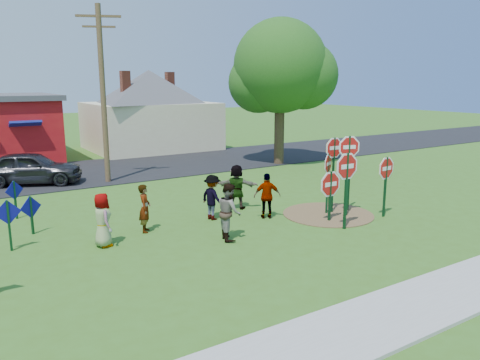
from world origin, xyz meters
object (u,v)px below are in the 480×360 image
at_px(person_a, 102,220).
at_px(person_b, 145,208).
at_px(suv, 31,168).
at_px(leafy_tree, 282,71).
at_px(stop_sign_a, 347,174).
at_px(stop_sign_b, 334,156).
at_px(stop_sign_c, 349,157).
at_px(stop_sign_d, 350,163).
at_px(utility_pole, 103,91).

bearing_deg(person_a, person_b, -72.04).
distance_m(suv, leafy_tree, 13.83).
height_order(stop_sign_a, person_a, stop_sign_a).
height_order(stop_sign_b, suv, stop_sign_b).
bearing_deg(stop_sign_c, stop_sign_d, 59.50).
xyz_separation_m(stop_sign_a, person_a, (-7.00, 2.56, -1.03)).
bearing_deg(stop_sign_b, person_a, 175.34).
height_order(stop_sign_c, suv, stop_sign_c).
distance_m(suv, utility_pole, 4.79).
relative_size(stop_sign_d, person_a, 1.58).
relative_size(stop_sign_c, utility_pole, 0.37).
xyz_separation_m(stop_sign_c, leafy_tree, (4.53, 9.73, 3.08)).
xyz_separation_m(stop_sign_b, person_a, (-7.98, 0.94, -1.31)).
bearing_deg(stop_sign_c, suv, 146.00).
bearing_deg(leafy_tree, person_a, -147.04).
bearing_deg(person_a, stop_sign_d, -100.93).
height_order(stop_sign_c, utility_pole, utility_pole).
bearing_deg(stop_sign_a, suv, 122.59).
xyz_separation_m(stop_sign_a, utility_pole, (-4.24, 11.13, 2.38)).
bearing_deg(person_b, person_a, 139.24).
relative_size(stop_sign_d, leafy_tree, 0.31).
distance_m(stop_sign_c, leafy_tree, 11.17).
bearing_deg(suv, leafy_tree, -73.93).
xyz_separation_m(stop_sign_b, leafy_tree, (4.67, 9.15, 3.10)).
relative_size(stop_sign_c, leafy_tree, 0.37).
xyz_separation_m(person_b, suv, (-1.86, 9.26, 0.02)).
height_order(person_b, utility_pole, utility_pole).
bearing_deg(stop_sign_d, person_b, 145.77).
relative_size(stop_sign_a, suv, 0.60).
bearing_deg(person_b, stop_sign_a, -92.55).
xyz_separation_m(person_a, utility_pole, (2.76, 8.57, 3.42)).
distance_m(stop_sign_d, person_a, 8.78).
distance_m(person_b, leafy_tree, 14.20).
relative_size(stop_sign_b, utility_pole, 0.36).
xyz_separation_m(person_a, leafy_tree, (12.65, 8.20, 4.41)).
bearing_deg(person_b, utility_pole, 18.47).
height_order(stop_sign_d, person_b, stop_sign_d).
bearing_deg(person_b, suv, 38.74).
relative_size(person_b, leafy_tree, 0.19).
xyz_separation_m(stop_sign_d, person_a, (-8.66, 1.07, -1.01)).
relative_size(stop_sign_a, leafy_tree, 0.33).
distance_m(person_a, utility_pole, 9.63).
height_order(stop_sign_d, utility_pole, utility_pole).
distance_m(stop_sign_c, suv, 14.26).
relative_size(stop_sign_d, suv, 0.56).
xyz_separation_m(stop_sign_b, stop_sign_d, (0.68, -0.13, -0.30)).
height_order(stop_sign_b, utility_pole, utility_pole).
distance_m(stop_sign_c, utility_pole, 11.62).
height_order(suv, leafy_tree, leafy_tree).
height_order(person_a, suv, person_a).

